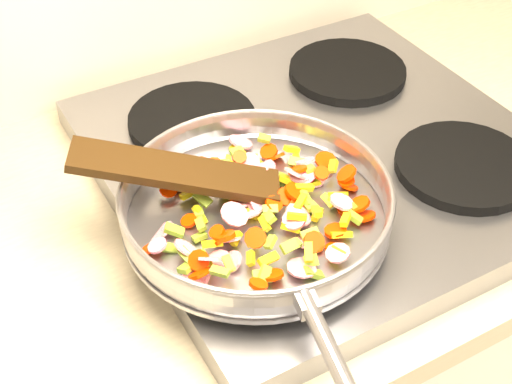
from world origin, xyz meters
TOP-DOWN VIEW (x-y plane):
  - cooktop at (-0.70, 1.67)m, footprint 0.60×0.60m
  - grate_fl at (-0.84, 1.52)m, footprint 0.19×0.19m
  - grate_fr at (-0.56, 1.52)m, footprint 0.19×0.19m
  - grate_bl at (-0.84, 1.81)m, footprint 0.19×0.19m
  - grate_br at (-0.56, 1.81)m, footprint 0.19×0.19m
  - saute_pan at (-0.87, 1.56)m, footprint 0.37×0.53m
  - vegetable_heap at (-0.86, 1.56)m, footprint 0.30×0.28m
  - wooden_spatula at (-0.94, 1.64)m, footprint 0.25×0.17m

SIDE VIEW (x-z plane):
  - cooktop at x=-0.70m, z-range 0.90..0.94m
  - grate_fl at x=-0.84m, z-range 0.94..0.96m
  - grate_fr at x=-0.56m, z-range 0.94..0.96m
  - grate_bl at x=-0.84m, z-range 0.94..0.96m
  - grate_br at x=-0.56m, z-range 0.94..0.96m
  - vegetable_heap at x=-0.86m, z-range 0.95..1.00m
  - saute_pan at x=-0.87m, z-range 0.96..1.01m
  - wooden_spatula at x=-0.94m, z-range 0.97..1.05m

